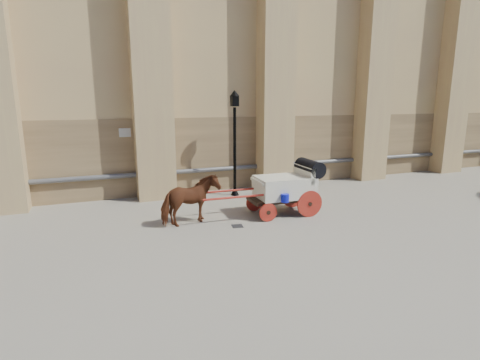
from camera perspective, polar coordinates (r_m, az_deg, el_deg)
name	(u,v)px	position (r m, az deg, el deg)	size (l,w,h in m)	color
ground	(209,223)	(11.56, -4.75, -6.50)	(90.00, 90.00, 0.00)	slate
horse	(190,201)	(11.27, -7.57, -3.12)	(0.80, 1.76, 1.48)	brown
carriage	(288,185)	(12.33, 7.34, -0.81)	(4.05, 1.45, 1.76)	black
street_lamp	(235,140)	(14.42, -0.82, 6.06)	(0.38, 0.38, 4.04)	black
drain_grate_near	(237,226)	(11.21, -0.41, -7.02)	(0.32, 0.32, 0.01)	black
drain_grate_far	(305,203)	(13.80, 9.89, -3.53)	(0.32, 0.32, 0.01)	black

